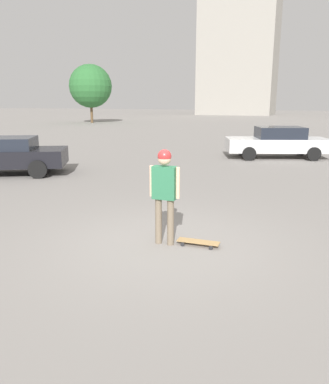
{
  "coord_description": "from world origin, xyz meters",
  "views": [
    {
      "loc": [
        -5.92,
        -2.54,
        2.54
      ],
      "look_at": [
        0.0,
        0.0,
        0.98
      ],
      "focal_mm": 35.0,
      "sensor_mm": 36.0,
      "label": 1
    }
  ],
  "objects_px": {
    "person": "(164,186)",
    "car_parked_far": "(277,142)",
    "car_parked_near": "(5,155)",
    "skateboard": "(198,242)"
  },
  "relations": [
    {
      "from": "person",
      "to": "car_parked_far",
      "type": "distance_m",
      "value": 11.98
    },
    {
      "from": "car_parked_near",
      "to": "car_parked_far",
      "type": "xyz_separation_m",
      "value": [
        8.0,
        -8.38,
        0.03
      ]
    },
    {
      "from": "person",
      "to": "skateboard",
      "type": "distance_m",
      "value": 1.19
    },
    {
      "from": "skateboard",
      "to": "car_parked_near",
      "type": "bearing_deg",
      "value": -28.39
    },
    {
      "from": "person",
      "to": "car_parked_far",
      "type": "height_order",
      "value": "person"
    },
    {
      "from": "car_parked_far",
      "to": "person",
      "type": "bearing_deg",
      "value": 66.13
    },
    {
      "from": "car_parked_near",
      "to": "car_parked_far",
      "type": "distance_m",
      "value": 11.59
    },
    {
      "from": "person",
      "to": "car_parked_far",
      "type": "relative_size",
      "value": 0.36
    },
    {
      "from": "skateboard",
      "to": "car_parked_near",
      "type": "distance_m",
      "value": 9.29
    },
    {
      "from": "person",
      "to": "car_parked_near",
      "type": "xyz_separation_m",
      "value": [
        3.96,
        7.86,
        -0.39
      ]
    }
  ]
}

